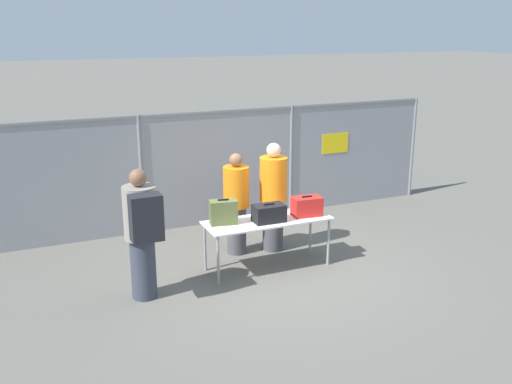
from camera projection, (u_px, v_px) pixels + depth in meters
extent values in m
plane|color=#605E56|center=(276.00, 268.00, 8.82)|extent=(120.00, 120.00, 0.00)
cylinder|color=gray|center=(142.00, 176.00, 10.04)|extent=(0.07, 0.07, 2.14)
cylinder|color=gray|center=(291.00, 160.00, 11.20)|extent=(0.07, 0.07, 2.14)
cylinder|color=gray|center=(412.00, 147.00, 12.35)|extent=(0.07, 0.07, 2.14)
cube|color=gray|center=(220.00, 167.00, 10.62)|extent=(8.89, 0.01, 2.14)
cube|color=gray|center=(219.00, 112.00, 10.33)|extent=(8.89, 0.04, 0.04)
cube|color=yellow|center=(335.00, 143.00, 11.50)|extent=(0.60, 0.01, 0.40)
cube|color=silver|center=(268.00, 220.00, 8.63)|extent=(1.95, 0.69, 0.02)
cylinder|color=#99999E|center=(218.00, 261.00, 8.14)|extent=(0.04, 0.04, 0.76)
cylinder|color=#99999E|center=(328.00, 242.00, 8.85)|extent=(0.04, 0.04, 0.76)
cylinder|color=#99999E|center=(205.00, 247.00, 8.64)|extent=(0.04, 0.04, 0.76)
cylinder|color=#99999E|center=(310.00, 230.00, 9.35)|extent=(0.04, 0.04, 0.76)
cube|color=#566033|center=(223.00, 212.00, 8.41)|extent=(0.43, 0.28, 0.36)
cube|color=black|center=(223.00, 200.00, 8.35)|extent=(0.16, 0.05, 0.02)
cube|color=black|center=(269.00, 213.00, 8.52)|extent=(0.48, 0.30, 0.26)
cube|color=black|center=(269.00, 204.00, 8.48)|extent=(0.16, 0.03, 0.02)
cube|color=red|center=(307.00, 206.00, 8.78)|extent=(0.47, 0.31, 0.29)
cube|color=black|center=(307.00, 196.00, 8.74)|extent=(0.16, 0.04, 0.02)
cylinder|color=#383D4C|center=(143.00, 268.00, 7.77)|extent=(0.34, 0.34, 0.87)
cylinder|color=gray|center=(140.00, 213.00, 7.55)|extent=(0.45, 0.45, 0.72)
sphere|color=brown|center=(138.00, 178.00, 7.42)|extent=(0.23, 0.23, 0.23)
cube|color=#232328|center=(146.00, 218.00, 7.23)|extent=(0.41, 0.25, 0.61)
cylinder|color=#4C4C51|center=(237.00, 230.00, 9.32)|extent=(0.32, 0.32, 0.80)
cylinder|color=orange|center=(236.00, 187.00, 9.12)|extent=(0.41, 0.41, 0.66)
sphere|color=brown|center=(236.00, 160.00, 8.99)|extent=(0.22, 0.22, 0.22)
cylinder|color=#4C4C51|center=(273.00, 225.00, 9.45)|extent=(0.34, 0.34, 0.86)
cylinder|color=orange|center=(273.00, 179.00, 9.23)|extent=(0.45, 0.45, 0.72)
sphere|color=beige|center=(274.00, 150.00, 9.10)|extent=(0.23, 0.23, 0.23)
cube|color=#B2B2B7|center=(252.00, 178.00, 12.46)|extent=(2.54, 1.53, 0.48)
sphere|color=black|center=(248.00, 194.00, 11.59)|extent=(0.62, 0.62, 0.62)
sphere|color=black|center=(220.00, 175.00, 13.04)|extent=(0.62, 0.62, 0.62)
cylinder|color=#59595B|center=(176.00, 195.00, 11.85)|extent=(0.89, 0.06, 0.06)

